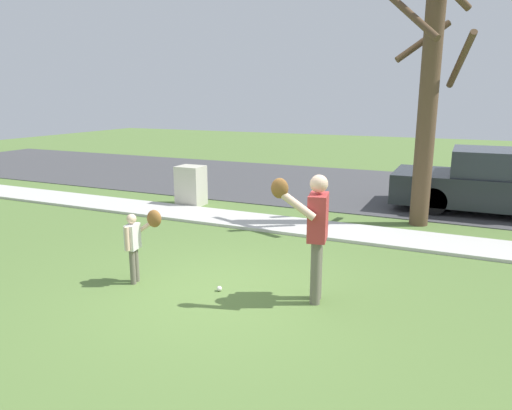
% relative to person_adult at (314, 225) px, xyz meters
% --- Properties ---
extents(ground_plane, '(48.00, 48.00, 0.00)m').
position_rel_person_adult_xyz_m(ground_plane, '(-1.22, 3.23, -1.06)').
color(ground_plane, '#567538').
extents(sidewalk_strip, '(36.00, 1.20, 0.06)m').
position_rel_person_adult_xyz_m(sidewalk_strip, '(-1.22, 3.33, -1.03)').
color(sidewalk_strip, beige).
rests_on(sidewalk_strip, ground).
extents(road_surface, '(36.00, 6.80, 0.02)m').
position_rel_person_adult_xyz_m(road_surface, '(-1.22, 8.33, -1.05)').
color(road_surface, '#424244').
rests_on(road_surface, ground).
extents(person_adult, '(0.68, 0.73, 1.72)m').
position_rel_person_adult_xyz_m(person_adult, '(0.00, 0.00, 0.00)').
color(person_adult, '#6B6656').
rests_on(person_adult, ground).
extents(person_child, '(0.46, 0.48, 1.09)m').
position_rel_person_adult_xyz_m(person_child, '(-2.53, -0.41, -0.36)').
color(person_child, '#6B6656').
rests_on(person_child, ground).
extents(baseball, '(0.07, 0.07, 0.07)m').
position_rel_person_adult_xyz_m(baseball, '(-1.30, -0.23, -1.02)').
color(baseball, white).
rests_on(baseball, ground).
extents(utility_cabinet, '(0.65, 0.55, 0.99)m').
position_rel_person_adult_xyz_m(utility_cabinet, '(-4.55, 4.23, -0.56)').
color(utility_cabinet, beige).
rests_on(utility_cabinet, ground).
extents(street_tree_near, '(1.85, 1.88, 5.20)m').
position_rel_person_adult_xyz_m(street_tree_near, '(0.91, 4.64, 1.71)').
color(street_tree_near, brown).
rests_on(street_tree_near, ground).
extents(parked_pickup_dark, '(5.20, 1.95, 1.48)m').
position_rel_person_adult_xyz_m(parked_pickup_dark, '(2.64, 6.47, -0.39)').
color(parked_pickup_dark, '#23282D').
rests_on(parked_pickup_dark, road_surface).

